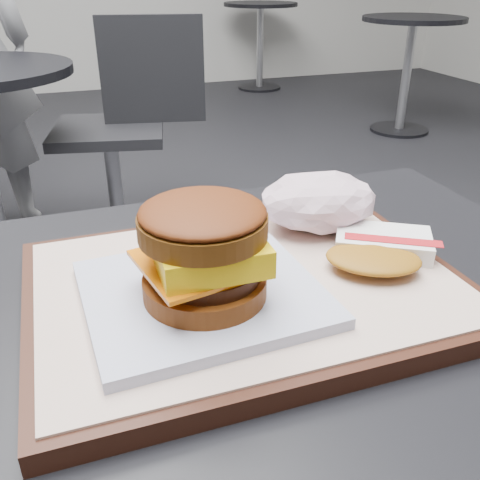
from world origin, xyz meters
name	(u,v)px	position (x,y,z in m)	size (l,w,h in m)	color
serving_tray	(246,288)	(0.05, 0.05, 0.78)	(0.38, 0.28, 0.02)	black
breakfast_sandwich	(204,261)	(0.01, 0.03, 0.83)	(0.20, 0.18, 0.09)	silver
hash_brown	(379,249)	(0.18, 0.04, 0.80)	(0.14, 0.12, 0.02)	white
crumpled_wrapper	(319,202)	(0.16, 0.13, 0.82)	(0.12, 0.10, 0.06)	silver
neighbor_chair	(125,117)	(0.17, 1.79, 0.51)	(0.64, 0.50, 0.88)	#99999E
bg_table_near	(410,47)	(2.20, 2.80, 0.56)	(0.66, 0.66, 0.75)	black
bg_table_far	(260,25)	(1.80, 4.50, 0.56)	(0.66, 0.66, 0.75)	black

